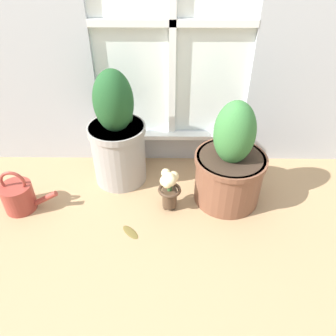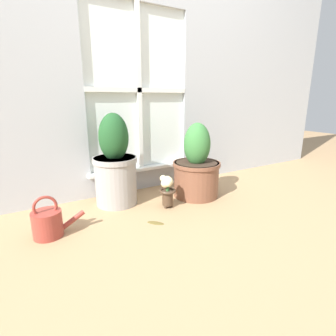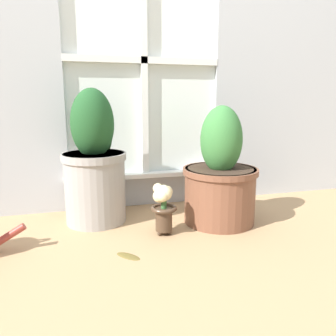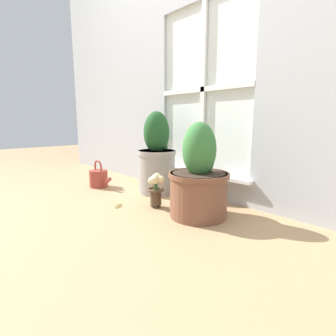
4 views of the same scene
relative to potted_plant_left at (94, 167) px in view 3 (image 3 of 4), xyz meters
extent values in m
plane|color=tan|center=(0.29, -0.42, -0.28)|extent=(10.00, 10.00, 0.00)
cube|color=#B2B7BC|center=(0.29, 0.22, -0.18)|extent=(0.84, 0.05, 0.19)
cube|color=white|center=(0.29, 0.23, 0.53)|extent=(0.84, 0.02, 1.22)
cube|color=white|center=(0.29, 0.21, 0.53)|extent=(0.04, 0.02, 1.22)
cube|color=white|center=(0.29, 0.21, 0.53)|extent=(0.84, 0.02, 0.04)
cube|color=white|center=(0.29, 0.18, -0.10)|extent=(0.90, 0.06, 0.02)
cylinder|color=#9E9993|center=(0.00, 0.00, -0.11)|extent=(0.29, 0.29, 0.34)
cylinder|color=#9E9993|center=(0.00, 0.00, 0.05)|extent=(0.31, 0.31, 0.03)
cylinder|color=#38281E|center=(0.00, 0.00, 0.06)|extent=(0.27, 0.27, 0.01)
ellipsoid|color=#1E4C23|center=(0.00, 0.00, 0.21)|extent=(0.20, 0.20, 0.33)
ellipsoid|color=#1E4C23|center=(0.08, 0.01, 0.14)|extent=(0.04, 0.12, 0.17)
cylinder|color=brown|center=(0.59, -0.17, -0.14)|extent=(0.34, 0.34, 0.27)
cylinder|color=brown|center=(0.59, -0.17, -0.02)|extent=(0.36, 0.36, 0.03)
cylinder|color=#38281E|center=(0.59, -0.17, -0.01)|extent=(0.32, 0.32, 0.01)
ellipsoid|color=#387538|center=(0.59, -0.17, 0.13)|extent=(0.20, 0.20, 0.32)
ellipsoid|color=#387538|center=(0.63, -0.11, 0.07)|extent=(0.15, 0.12, 0.20)
sphere|color=#473323|center=(0.28, -0.22, -0.27)|extent=(0.02, 0.02, 0.02)
sphere|color=#473323|center=(0.26, -0.26, -0.27)|extent=(0.02, 0.02, 0.02)
sphere|color=#473323|center=(0.31, -0.26, -0.27)|extent=(0.02, 0.02, 0.02)
cylinder|color=#473323|center=(0.28, -0.25, -0.21)|extent=(0.07, 0.07, 0.10)
torus|color=#473323|center=(0.28, -0.25, -0.16)|extent=(0.12, 0.12, 0.02)
cylinder|color=#386633|center=(0.28, -0.25, -0.13)|extent=(0.02, 0.02, 0.06)
sphere|color=beige|center=(0.28, -0.25, -0.08)|extent=(0.05, 0.05, 0.05)
sphere|color=beige|center=(0.30, -0.23, -0.09)|extent=(0.05, 0.05, 0.05)
sphere|color=beige|center=(0.26, -0.22, -0.07)|extent=(0.05, 0.05, 0.05)
sphere|color=beige|center=(0.26, -0.25, -0.10)|extent=(0.06, 0.06, 0.06)
sphere|color=beige|center=(0.27, -0.27, -0.09)|extent=(0.05, 0.05, 0.05)
sphere|color=beige|center=(0.29, -0.26, -0.09)|extent=(0.06, 0.06, 0.06)
cylinder|color=#99382D|center=(-0.36, -0.26, -0.21)|extent=(0.14, 0.03, 0.10)
ellipsoid|color=brown|center=(0.09, -0.42, -0.27)|extent=(0.11, 0.11, 0.01)
camera|label=1|loc=(0.29, -1.49, 0.93)|focal=35.00mm
camera|label=2|loc=(-0.59, -1.73, 0.47)|focal=28.00mm
camera|label=3|loc=(-0.07, -1.59, 0.31)|focal=35.00mm
camera|label=4|loc=(1.59, -1.33, 0.29)|focal=28.00mm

